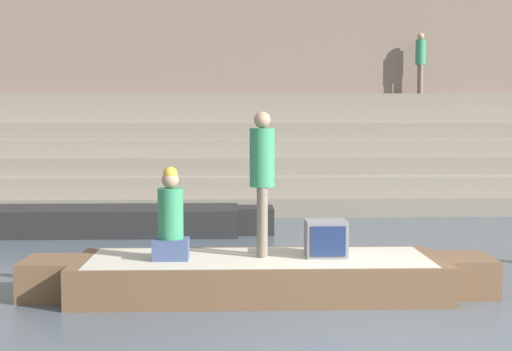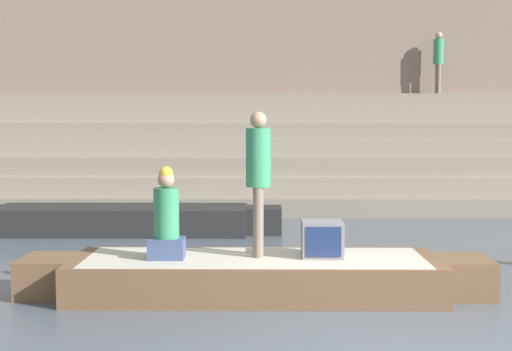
# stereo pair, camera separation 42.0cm
# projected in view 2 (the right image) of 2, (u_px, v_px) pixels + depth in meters

# --- Properties ---
(ground_plane) EXTENTS (120.00, 120.00, 0.00)m
(ground_plane) POSITION_uv_depth(u_px,v_px,m) (395.00, 339.00, 6.93)
(ground_plane) COLOR #4C5660
(ghat_steps) EXTENTS (36.00, 5.25, 2.83)m
(ghat_steps) POSITION_uv_depth(u_px,v_px,m) (312.00, 162.00, 18.58)
(ghat_steps) COLOR gray
(ghat_steps) RESTS_ON ground
(back_wall) EXTENTS (34.20, 1.28, 7.25)m
(back_wall) POSITION_uv_depth(u_px,v_px,m) (307.00, 68.00, 20.83)
(back_wall) COLOR #7F6B5B
(back_wall) RESTS_ON ground
(rowboat_main) EXTENTS (5.67, 1.56, 0.46)m
(rowboat_main) POSITION_uv_depth(u_px,v_px,m) (255.00, 275.00, 8.63)
(rowboat_main) COLOR brown
(rowboat_main) RESTS_ON ground
(person_standing) EXTENTS (0.30, 0.30, 1.76)m
(person_standing) POSITION_uv_depth(u_px,v_px,m) (258.00, 172.00, 8.63)
(person_standing) COLOR #756656
(person_standing) RESTS_ON rowboat_main
(person_rowing) EXTENTS (0.42, 0.33, 1.11)m
(person_rowing) POSITION_uv_depth(u_px,v_px,m) (166.00, 220.00, 8.52)
(person_rowing) COLOR #3D4C75
(person_rowing) RESTS_ON rowboat_main
(tv_set) EXTENTS (0.50, 0.44, 0.44)m
(tv_set) POSITION_uv_depth(u_px,v_px,m) (322.00, 239.00, 8.64)
(tv_set) COLOR slate
(tv_set) RESTS_ON rowboat_main
(moored_boat_shore) EXTENTS (6.00, 1.28, 0.49)m
(moored_boat_shore) POSITION_uv_depth(u_px,v_px,m) (121.00, 219.00, 13.31)
(moored_boat_shore) COLOR black
(moored_boat_shore) RESTS_ON ground
(person_on_steps) EXTENTS (0.28, 0.28, 1.71)m
(person_on_steps) POSITION_uv_depth(u_px,v_px,m) (438.00, 58.00, 19.81)
(person_on_steps) COLOR #756656
(person_on_steps) RESTS_ON ghat_steps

